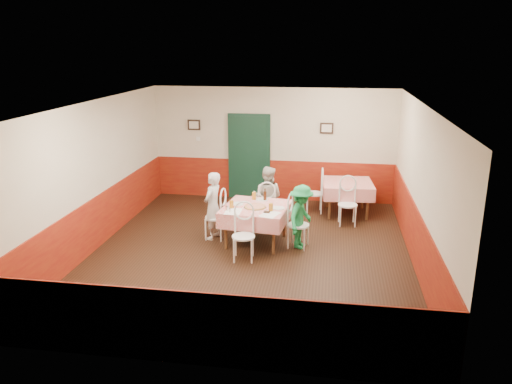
# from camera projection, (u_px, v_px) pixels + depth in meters

# --- Properties ---
(floor) EXTENTS (7.00, 7.00, 0.00)m
(floor) POSITION_uv_depth(u_px,v_px,m) (251.00, 253.00, 9.46)
(floor) COLOR black
(floor) RESTS_ON ground
(ceiling) EXTENTS (7.00, 7.00, 0.00)m
(ceiling) POSITION_uv_depth(u_px,v_px,m) (250.00, 104.00, 8.66)
(ceiling) COLOR white
(ceiling) RESTS_ON back_wall
(back_wall) EXTENTS (6.00, 0.10, 2.80)m
(back_wall) POSITION_uv_depth(u_px,v_px,m) (273.00, 145.00, 12.37)
(back_wall) COLOR beige
(back_wall) RESTS_ON ground
(front_wall) EXTENTS (6.00, 0.10, 2.80)m
(front_wall) POSITION_uv_depth(u_px,v_px,m) (201.00, 262.00, 5.75)
(front_wall) COLOR beige
(front_wall) RESTS_ON ground
(left_wall) EXTENTS (0.10, 7.00, 2.80)m
(left_wall) POSITION_uv_depth(u_px,v_px,m) (95.00, 175.00, 9.50)
(left_wall) COLOR beige
(left_wall) RESTS_ON ground
(right_wall) EXTENTS (0.10, 7.00, 2.80)m
(right_wall) POSITION_uv_depth(u_px,v_px,m) (421.00, 189.00, 8.62)
(right_wall) COLOR beige
(right_wall) RESTS_ON ground
(wainscot_back) EXTENTS (6.00, 0.03, 1.00)m
(wainscot_back) POSITION_uv_depth(u_px,v_px,m) (273.00, 180.00, 12.62)
(wainscot_back) COLOR maroon
(wainscot_back) RESTS_ON ground
(wainscot_front) EXTENTS (6.00, 0.03, 1.00)m
(wainscot_front) POSITION_uv_depth(u_px,v_px,m) (204.00, 330.00, 6.02)
(wainscot_front) COLOR maroon
(wainscot_front) RESTS_ON ground
(wainscot_left) EXTENTS (0.03, 7.00, 1.00)m
(wainscot_left) POSITION_uv_depth(u_px,v_px,m) (100.00, 220.00, 9.75)
(wainscot_left) COLOR maroon
(wainscot_left) RESTS_ON ground
(wainscot_right) EXTENTS (0.03, 7.00, 1.00)m
(wainscot_right) POSITION_uv_depth(u_px,v_px,m) (415.00, 237.00, 8.89)
(wainscot_right) COLOR maroon
(wainscot_right) RESTS_ON ground
(door) EXTENTS (0.96, 0.06, 2.10)m
(door) POSITION_uv_depth(u_px,v_px,m) (249.00, 158.00, 12.52)
(door) COLOR black
(door) RESTS_ON ground
(picture_left) EXTENTS (0.32, 0.03, 0.26)m
(picture_left) POSITION_uv_depth(u_px,v_px,m) (194.00, 125.00, 12.49)
(picture_left) COLOR black
(picture_left) RESTS_ON back_wall
(picture_right) EXTENTS (0.32, 0.03, 0.26)m
(picture_right) POSITION_uv_depth(u_px,v_px,m) (327.00, 128.00, 12.01)
(picture_right) COLOR black
(picture_right) RESTS_ON back_wall
(thermostat) EXTENTS (0.10, 0.03, 0.10)m
(thermostat) POSITION_uv_depth(u_px,v_px,m) (198.00, 139.00, 12.58)
(thermostat) COLOR white
(thermostat) RESTS_ON back_wall
(main_table) EXTENTS (1.36, 1.36, 0.77)m
(main_table) POSITION_uv_depth(u_px,v_px,m) (256.00, 225.00, 9.85)
(main_table) COLOR red
(main_table) RESTS_ON ground
(second_table) EXTENTS (1.20, 1.20, 0.77)m
(second_table) POSITION_uv_depth(u_px,v_px,m) (347.00, 198.00, 11.54)
(second_table) COLOR red
(second_table) RESTS_ON ground
(chair_left) EXTENTS (0.45, 0.45, 0.90)m
(chair_left) POSITION_uv_depth(u_px,v_px,m) (215.00, 217.00, 10.05)
(chair_left) COLOR white
(chair_left) RESTS_ON ground
(chair_right) EXTENTS (0.49, 0.49, 0.90)m
(chair_right) POSITION_uv_depth(u_px,v_px,m) (298.00, 225.00, 9.61)
(chair_right) COLOR white
(chair_right) RESTS_ON ground
(chair_far) EXTENTS (0.47, 0.47, 0.90)m
(chair_far) POSITION_uv_depth(u_px,v_px,m) (267.00, 208.00, 10.61)
(chair_far) COLOR white
(chair_far) RESTS_ON ground
(chair_near) EXTENTS (0.46, 0.46, 0.90)m
(chair_near) POSITION_uv_depth(u_px,v_px,m) (243.00, 237.00, 9.04)
(chair_near) COLOR white
(chair_near) RESTS_ON ground
(chair_second_a) EXTENTS (0.45, 0.45, 0.90)m
(chair_second_a) POSITION_uv_depth(u_px,v_px,m) (314.00, 194.00, 11.63)
(chair_second_a) COLOR white
(chair_second_a) RESTS_ON ground
(chair_second_b) EXTENTS (0.45, 0.45, 0.90)m
(chair_second_b) POSITION_uv_depth(u_px,v_px,m) (348.00, 205.00, 10.81)
(chair_second_b) COLOR white
(chair_second_b) RESTS_ON ground
(pizza) EXTENTS (0.45, 0.45, 0.03)m
(pizza) POSITION_uv_depth(u_px,v_px,m) (255.00, 207.00, 9.66)
(pizza) COLOR #B74723
(pizza) RESTS_ON main_table
(plate_left) EXTENTS (0.28, 0.28, 0.01)m
(plate_left) POSITION_uv_depth(u_px,v_px,m) (237.00, 204.00, 9.86)
(plate_left) COLOR white
(plate_left) RESTS_ON main_table
(plate_right) EXTENTS (0.28, 0.28, 0.01)m
(plate_right) POSITION_uv_depth(u_px,v_px,m) (278.00, 208.00, 9.61)
(plate_right) COLOR white
(plate_right) RESTS_ON main_table
(plate_far) EXTENTS (0.28, 0.28, 0.01)m
(plate_far) POSITION_uv_depth(u_px,v_px,m) (262.00, 200.00, 10.13)
(plate_far) COLOR white
(plate_far) RESTS_ON main_table
(glass_a) EXTENTS (0.09, 0.09, 0.15)m
(glass_a) POSITION_uv_depth(u_px,v_px,m) (231.00, 204.00, 9.61)
(glass_a) COLOR #BF7219
(glass_a) RESTS_ON main_table
(glass_b) EXTENTS (0.09, 0.09, 0.15)m
(glass_b) POSITION_uv_depth(u_px,v_px,m) (271.00, 207.00, 9.44)
(glass_b) COLOR #BF7219
(glass_b) RESTS_ON main_table
(glass_c) EXTENTS (0.09, 0.09, 0.15)m
(glass_c) POSITION_uv_depth(u_px,v_px,m) (254.00, 196.00, 10.14)
(glass_c) COLOR #BF7219
(glass_c) RESTS_ON main_table
(beer_bottle) EXTENTS (0.07, 0.07, 0.23)m
(beer_bottle) POSITION_uv_depth(u_px,v_px,m) (265.00, 195.00, 10.06)
(beer_bottle) COLOR #381C0A
(beer_bottle) RESTS_ON main_table
(shaker_a) EXTENTS (0.04, 0.04, 0.09)m
(shaker_a) POSITION_uv_depth(u_px,v_px,m) (227.00, 209.00, 9.46)
(shaker_a) COLOR silver
(shaker_a) RESTS_ON main_table
(shaker_b) EXTENTS (0.04, 0.04, 0.09)m
(shaker_b) POSITION_uv_depth(u_px,v_px,m) (230.00, 210.00, 9.38)
(shaker_b) COLOR silver
(shaker_b) RESTS_ON main_table
(shaker_c) EXTENTS (0.04, 0.04, 0.09)m
(shaker_c) POSITION_uv_depth(u_px,v_px,m) (227.00, 208.00, 9.50)
(shaker_c) COLOR #B23319
(shaker_c) RESTS_ON main_table
(menu_left) EXTENTS (0.31, 0.41, 0.00)m
(menu_left) POSITION_uv_depth(u_px,v_px,m) (233.00, 211.00, 9.43)
(menu_left) COLOR white
(menu_left) RESTS_ON main_table
(menu_right) EXTENTS (0.41, 0.48, 0.00)m
(menu_right) POSITION_uv_depth(u_px,v_px,m) (270.00, 214.00, 9.27)
(menu_right) COLOR white
(menu_right) RESTS_ON main_table
(wallet) EXTENTS (0.12, 0.10, 0.02)m
(wallet) POSITION_uv_depth(u_px,v_px,m) (267.00, 212.00, 9.37)
(wallet) COLOR black
(wallet) RESTS_ON main_table
(diner_left) EXTENTS (0.46, 0.58, 1.38)m
(diner_left) POSITION_uv_depth(u_px,v_px,m) (213.00, 206.00, 9.99)
(diner_left) COLOR gray
(diner_left) RESTS_ON ground
(diner_far) EXTENTS (0.75, 0.65, 1.35)m
(diner_far) POSITION_uv_depth(u_px,v_px,m) (267.00, 197.00, 10.59)
(diner_far) COLOR gray
(diner_far) RESTS_ON ground
(diner_right) EXTENTS (0.69, 0.91, 1.25)m
(diner_right) POSITION_uv_depth(u_px,v_px,m) (301.00, 217.00, 9.55)
(diner_right) COLOR gray
(diner_right) RESTS_ON ground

